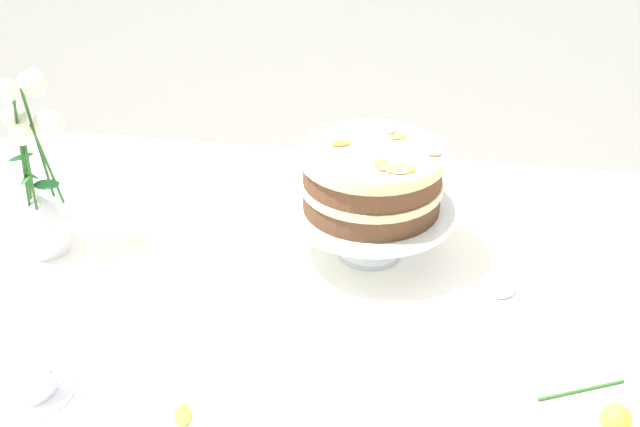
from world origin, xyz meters
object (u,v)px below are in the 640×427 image
object	(u,v)px
teacup	(30,381)
flower_vase	(38,186)
dining_table	(286,329)
layer_cake	(372,178)
cake_stand	(371,215)
fallen_rose	(614,418)

from	to	relation	value
teacup	flower_vase	bearing A→B (deg)	111.59
dining_table	layer_cake	world-z (taller)	layer_cake
layer_cake	flower_vase	world-z (taller)	flower_vase
dining_table	layer_cake	xyz separation A→B (m)	(0.13, 0.12, 0.24)
dining_table	teacup	bearing A→B (deg)	-134.30
layer_cake	flower_vase	distance (m)	0.58
flower_vase	teacup	size ratio (longest dim) A/B	2.81
cake_stand	teacup	xyz separation A→B (m)	(-0.43, -0.43, -0.06)
cake_stand	layer_cake	distance (m)	0.07
flower_vase	layer_cake	bearing A→B (deg)	7.17
dining_table	cake_stand	distance (m)	0.25
teacup	fallen_rose	size ratio (longest dim) A/B	0.94
layer_cake	teacup	xyz separation A→B (m)	(-0.43, -0.43, -0.13)
layer_cake	dining_table	bearing A→B (deg)	-137.26
cake_stand	fallen_rose	distance (m)	0.52
dining_table	fallen_rose	size ratio (longest dim) A/B	11.15
dining_table	cake_stand	size ratio (longest dim) A/B	4.83
cake_stand	flower_vase	size ratio (longest dim) A/B	0.88
dining_table	fallen_rose	xyz separation A→B (m)	(0.50, -0.25, 0.11)
fallen_rose	cake_stand	bearing A→B (deg)	135.07
flower_vase	teacup	bearing A→B (deg)	-68.41
teacup	fallen_rose	bearing A→B (deg)	4.39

